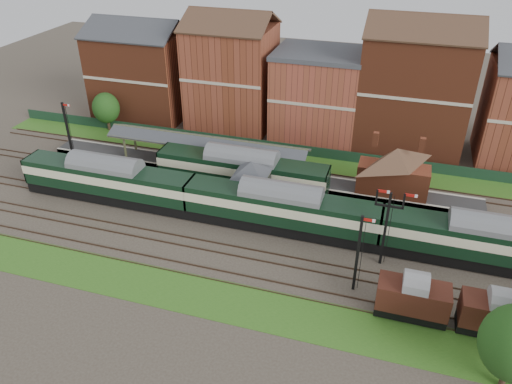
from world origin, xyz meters
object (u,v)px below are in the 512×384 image
(semaphore_bracket, at_px, (387,224))
(dmu_train, at_px, (281,208))
(signal_box, at_px, (251,184))
(platform_railcar, at_px, (242,171))
(goods_van_a, at_px, (413,298))

(semaphore_bracket, height_order, dmu_train, semaphore_bracket)
(dmu_train, bearing_deg, semaphore_bracket, -13.05)
(signal_box, xyz_separation_m, semaphore_bracket, (15.04, -5.75, 1.44))
(semaphore_bracket, height_order, platform_railcar, semaphore_bracket)
(semaphore_bracket, xyz_separation_m, platform_railcar, (-17.25, 9.00, -1.88))
(dmu_train, bearing_deg, platform_railcar, 134.84)
(signal_box, bearing_deg, platform_railcar, 124.19)
(dmu_train, xyz_separation_m, goods_van_a, (13.78, -9.00, -0.72))
(signal_box, distance_m, semaphore_bracket, 16.16)
(goods_van_a, bearing_deg, semaphore_bracket, 114.74)
(dmu_train, relative_size, platform_railcar, 3.00)
(semaphore_bracket, distance_m, platform_railcar, 19.54)
(signal_box, xyz_separation_m, goods_van_a, (18.03, -12.25, -1.16))
(signal_box, bearing_deg, goods_van_a, -34.19)
(signal_box, relative_size, dmu_train, 0.10)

